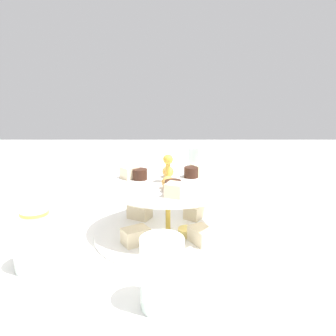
{
  "coord_description": "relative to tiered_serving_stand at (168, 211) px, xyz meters",
  "views": [
    {
      "loc": [
        -0.0,
        -0.64,
        0.3
      ],
      "look_at": [
        0.0,
        0.0,
        0.14
      ],
      "focal_mm": 35.9,
      "sensor_mm": 36.0,
      "label": 1
    }
  ],
  "objects": [
    {
      "name": "butter_knife_right",
      "position": [
        -0.21,
        0.22,
        -0.05
      ],
      "size": [
        0.12,
        0.14,
        0.0
      ],
      "primitive_type": "cube",
      "rotation": [
        0.0,
        0.0,
        3.97
      ],
      "color": "silver",
      "rests_on": "ground_plane"
    },
    {
      "name": "teacup_with_saucer",
      "position": [
        -0.27,
        0.0,
        -0.03
      ],
      "size": [
        0.09,
        0.09,
        0.05
      ],
      "color": "white",
      "rests_on": "ground_plane"
    },
    {
      "name": "ground_plane",
      "position": [
        -0.0,
        0.0,
        -0.05
      ],
      "size": [
        2.4,
        2.4,
        0.0
      ],
      "primitive_type": "plane",
      "color": "white"
    },
    {
      "name": "butter_knife_left",
      "position": [
        0.3,
        -0.05,
        -0.05
      ],
      "size": [
        0.06,
        0.17,
        0.0
      ],
      "primitive_type": "cube",
      "rotation": [
        0.0,
        0.0,
        1.3
      ],
      "color": "silver",
      "rests_on": "ground_plane"
    },
    {
      "name": "tiered_serving_stand",
      "position": [
        0.0,
        0.0,
        0.0
      ],
      "size": [
        0.3,
        0.3,
        0.17
      ],
      "color": "white",
      "rests_on": "ground_plane"
    },
    {
      "name": "water_glass_tall_right",
      "position": [
        0.08,
        0.25,
        0.02
      ],
      "size": [
        0.07,
        0.07,
        0.14
      ],
      "primitive_type": "cylinder",
      "color": "silver",
      "rests_on": "ground_plane"
    },
    {
      "name": "water_glass_mid_back",
      "position": [
        -0.01,
        -0.23,
        0.0
      ],
      "size": [
        0.06,
        0.06,
        0.1
      ],
      "primitive_type": "cylinder",
      "color": "silver",
      "rests_on": "ground_plane"
    },
    {
      "name": "water_glass_short_left",
      "position": [
        -0.22,
        -0.13,
        -0.02
      ],
      "size": [
        0.06,
        0.06,
        0.07
      ],
      "primitive_type": "cylinder",
      "color": "silver",
      "rests_on": "ground_plane"
    }
  ]
}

